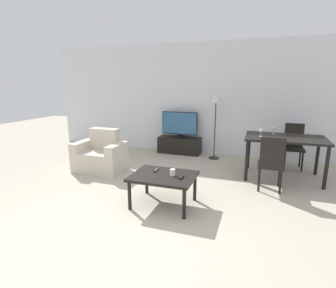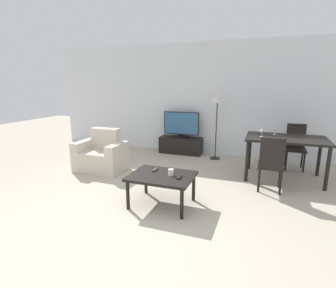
% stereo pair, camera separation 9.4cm
% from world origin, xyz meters
% --- Properties ---
extents(ground_plane, '(18.00, 18.00, 0.00)m').
position_xyz_m(ground_plane, '(0.00, 0.00, 0.00)').
color(ground_plane, '#B2A893').
extents(wall_back, '(7.80, 0.06, 2.70)m').
position_xyz_m(wall_back, '(0.00, 4.01, 1.35)').
color(wall_back, silver).
rests_on(wall_back, ground_plane).
extents(armchair, '(0.97, 0.63, 0.84)m').
position_xyz_m(armchair, '(-1.41, 1.93, 0.30)').
color(armchair, beige).
rests_on(armchair, ground_plane).
extents(tv_stand, '(1.06, 0.37, 0.41)m').
position_xyz_m(tv_stand, '(-0.30, 3.75, 0.20)').
color(tv_stand, black).
rests_on(tv_stand, ground_plane).
extents(tv, '(0.89, 0.31, 0.64)m').
position_xyz_m(tv, '(-0.30, 3.75, 0.73)').
color(tv, black).
rests_on(tv, tv_stand).
extents(coffee_table, '(0.90, 0.70, 0.46)m').
position_xyz_m(coffee_table, '(0.32, 0.91, 0.41)').
color(coffee_table, black).
rests_on(coffee_table, ground_plane).
extents(dining_table, '(1.38, 0.88, 0.78)m').
position_xyz_m(dining_table, '(2.03, 2.70, 0.69)').
color(dining_table, black).
rests_on(dining_table, ground_plane).
extents(dining_chair_near, '(0.40, 0.40, 0.92)m').
position_xyz_m(dining_chair_near, '(1.79, 1.95, 0.50)').
color(dining_chair_near, black).
rests_on(dining_chair_near, ground_plane).
extents(dining_chair_far, '(0.40, 0.40, 0.92)m').
position_xyz_m(dining_chair_far, '(2.27, 3.46, 0.50)').
color(dining_chair_far, black).
rests_on(dining_chair_far, ground_plane).
extents(floor_lamp, '(0.30, 0.30, 1.55)m').
position_xyz_m(floor_lamp, '(0.61, 3.56, 1.33)').
color(floor_lamp, black).
rests_on(floor_lamp, ground_plane).
extents(remote_primary, '(0.04, 0.15, 0.02)m').
position_xyz_m(remote_primary, '(0.15, 1.06, 0.47)').
color(remote_primary, '#38383D').
rests_on(remote_primary, coffee_table).
extents(remote_secondary, '(0.04, 0.15, 0.02)m').
position_xyz_m(remote_secondary, '(0.59, 0.88, 0.47)').
color(remote_secondary, black).
rests_on(remote_secondary, coffee_table).
extents(cup_white_near, '(0.08, 0.08, 0.09)m').
position_xyz_m(cup_white_near, '(0.45, 0.93, 0.50)').
color(cup_white_near, white).
rests_on(cup_white_near, coffee_table).
extents(wine_glass_left, '(0.07, 0.07, 0.15)m').
position_xyz_m(wine_glass_left, '(1.83, 2.91, 0.88)').
color(wine_glass_left, silver).
rests_on(wine_glass_left, dining_table).
extents(wine_glass_center, '(0.07, 0.07, 0.15)m').
position_xyz_m(wine_glass_center, '(1.60, 2.59, 0.88)').
color(wine_glass_center, silver).
rests_on(wine_glass_center, dining_table).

